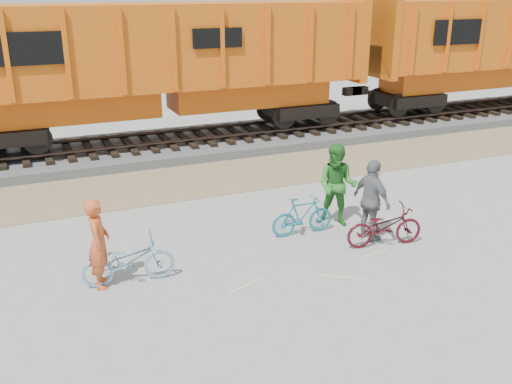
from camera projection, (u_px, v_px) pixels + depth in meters
ground at (277, 259)px, 11.90m from camera, size 120.00×120.00×0.00m
gravel_strip at (198, 180)px, 16.66m from camera, size 120.00×3.00×0.02m
ballast_bed at (167, 146)px, 19.64m from camera, size 120.00×4.00×0.30m
track at (166, 137)px, 19.53m from camera, size 120.00×2.60×0.24m
hopper_car_center at (162, 62)px, 18.65m from camera, size 14.00×3.13×4.65m
hopper_car_right at (509, 44)px, 24.15m from camera, size 14.00×3.13×4.65m
bicycle_blue at (128, 261)px, 10.81m from camera, size 1.80×0.74×0.92m
bicycle_teal at (302, 216)px, 12.93m from camera, size 1.51×0.47×0.90m
bicycle_maroon at (384, 226)px, 12.37m from camera, size 1.80×0.87×0.91m
person_solo at (99, 243)px, 10.57m from camera, size 0.54×0.71×1.75m
person_man at (337, 185)px, 13.29m from camera, size 1.21×1.19×1.96m
person_woman at (372, 200)px, 12.51m from camera, size 0.62×1.15×1.86m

